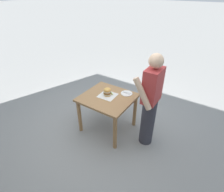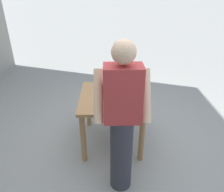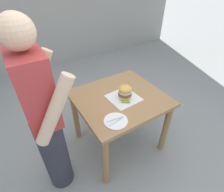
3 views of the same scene
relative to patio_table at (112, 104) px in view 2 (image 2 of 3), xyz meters
The scene contains 7 objects.
ground_plane 0.61m from the patio_table, ahead, with size 80.00×80.00×0.00m, color gray.
patio_table is the anchor object (origin of this frame).
serving_paper 0.14m from the patio_table, 148.21° to the right, with size 0.31×0.31×0.00m, color white.
sandwich 0.22m from the patio_table, 141.28° to the right, with size 0.15×0.15×0.18m.
pickle_spear 0.19m from the patio_table, behind, with size 0.02×0.02×0.09m, color #8EA83D.
side_plate_with_forks 0.40m from the patio_table, 140.26° to the left, with size 0.22×0.22×0.02m.
diner_across_table 0.84m from the patio_table, 96.13° to the left, with size 0.55×0.35×1.69m.
Camera 2 is at (0.05, 2.59, 2.11)m, focal length 35.00 mm.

